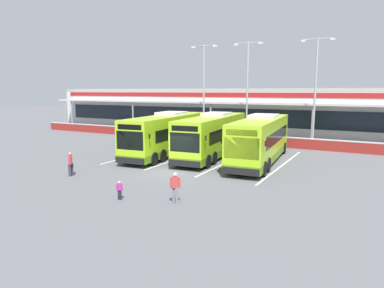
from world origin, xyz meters
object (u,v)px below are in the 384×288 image
object	(u,v)px
coach_bus_leftmost	(167,135)
pedestrian_in_dark_coat	(175,187)
coach_bus_left_centre	(213,136)
coach_bus_centre	(261,140)
pedestrian_child	(120,190)
lamp_post_west	(204,86)
lamp_post_centre	(247,85)
lamp_post_east	(316,85)
pedestrian_with_handbag	(71,163)

from	to	relation	value
coach_bus_leftmost	pedestrian_in_dark_coat	bearing A→B (deg)	-55.69
coach_bus_left_centre	coach_bus_centre	bearing A→B (deg)	-5.25
coach_bus_left_centre	pedestrian_child	world-z (taller)	coach_bus_left_centre
coach_bus_centre	coach_bus_left_centre	bearing A→B (deg)	174.75
coach_bus_left_centre	lamp_post_west	bearing A→B (deg)	120.67
pedestrian_in_dark_coat	pedestrian_child	xyz separation A→B (m)	(-2.89, -0.87, -0.33)
lamp_post_centre	coach_bus_leftmost	bearing A→B (deg)	-107.72
pedestrian_in_dark_coat	lamp_post_west	distance (m)	24.87
coach_bus_centre	lamp_post_centre	size ratio (longest dim) A/B	1.12
pedestrian_in_dark_coat	lamp_post_east	distance (m)	23.83
lamp_post_west	coach_bus_leftmost	bearing A→B (deg)	-80.72
coach_bus_leftmost	coach_bus_centre	distance (m)	8.47
coach_bus_leftmost	pedestrian_in_dark_coat	size ratio (longest dim) A/B	7.61
coach_bus_leftmost	pedestrian_child	xyz separation A→B (m)	(4.88, -12.27, -1.24)
coach_bus_centre	lamp_post_west	size ratio (longest dim) A/B	1.12
lamp_post_centre	pedestrian_in_dark_coat	bearing A→B (deg)	-79.33
coach_bus_left_centre	pedestrian_child	size ratio (longest dim) A/B	12.28
coach_bus_left_centre	pedestrian_with_handbag	size ratio (longest dim) A/B	7.61
coach_bus_leftmost	lamp_post_centre	bearing A→B (deg)	72.28
pedestrian_with_handbag	lamp_post_west	distance (m)	21.48
coach_bus_centre	pedestrian_with_handbag	xyz separation A→B (m)	(-9.84, -10.55, -0.93)
lamp_post_west	lamp_post_east	distance (m)	12.50
pedestrian_with_handbag	lamp_post_west	bearing A→B (deg)	91.06
pedestrian_with_handbag	pedestrian_child	size ratio (longest dim) A/B	1.61
coach_bus_centre	lamp_post_east	size ratio (longest dim) A/B	1.12
coach_bus_centre	lamp_post_centre	xyz separation A→B (m)	(-4.90, 10.38, 4.50)
pedestrian_with_handbag	lamp_post_west	xyz separation A→B (m)	(-0.38, 20.77, 5.43)
coach_bus_leftmost	pedestrian_child	world-z (taller)	coach_bus_leftmost
pedestrian_child	lamp_post_east	bearing A→B (deg)	76.33
pedestrian_with_handbag	pedestrian_child	world-z (taller)	pedestrian_with_handbag
lamp_post_east	pedestrian_child	bearing A→B (deg)	-103.67
pedestrian_with_handbag	lamp_post_east	distance (m)	25.24
coach_bus_leftmost	coach_bus_centre	size ratio (longest dim) A/B	1.00
coach_bus_left_centre	coach_bus_leftmost	bearing A→B (deg)	-164.74
coach_bus_left_centre	lamp_post_east	bearing A→B (deg)	57.74
coach_bus_left_centre	coach_bus_centre	size ratio (longest dim) A/B	1.00
coach_bus_centre	lamp_post_west	world-z (taller)	lamp_post_west
coach_bus_left_centre	coach_bus_centre	world-z (taller)	same
coach_bus_leftmost	pedestrian_in_dark_coat	world-z (taller)	coach_bus_leftmost
coach_bus_leftmost	lamp_post_east	bearing A→B (deg)	47.43
coach_bus_leftmost	lamp_post_west	size ratio (longest dim) A/B	1.12
coach_bus_centre	pedestrian_child	size ratio (longest dim) A/B	12.28
coach_bus_centre	lamp_post_east	xyz separation A→B (m)	(2.25, 10.94, 4.50)
coach_bus_left_centre	lamp_post_east	world-z (taller)	lamp_post_east
coach_bus_centre	pedestrian_with_handbag	bearing A→B (deg)	-133.03
pedestrian_with_handbag	lamp_post_west	size ratio (longest dim) A/B	0.15
coach_bus_left_centre	lamp_post_centre	world-z (taller)	lamp_post_centre
coach_bus_centre	pedestrian_child	xyz separation A→B (m)	(-3.56, -12.96, -1.24)
coach_bus_centre	lamp_post_centre	bearing A→B (deg)	115.27
pedestrian_in_dark_coat	lamp_post_east	world-z (taller)	lamp_post_east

